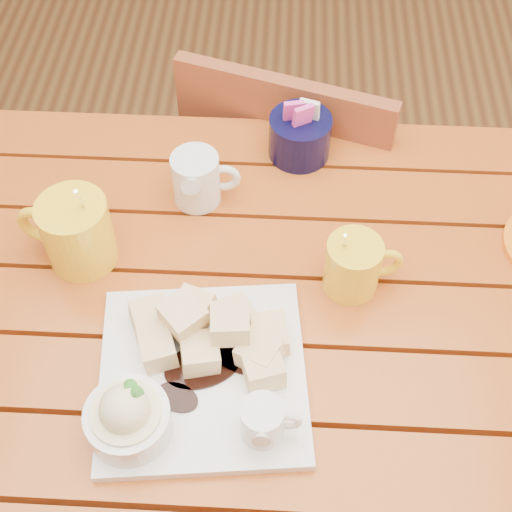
# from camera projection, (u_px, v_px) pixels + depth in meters

# --- Properties ---
(ground) EXTENTS (5.00, 5.00, 0.00)m
(ground) POSITION_uv_depth(u_px,v_px,m) (233.00, 488.00, 1.61)
(ground) COLOR brown
(ground) RESTS_ON ground
(table) EXTENTS (1.20, 0.79, 0.75)m
(table) POSITION_uv_depth(u_px,v_px,m) (222.00, 345.00, 1.10)
(table) COLOR #983813
(table) RESTS_ON ground
(dessert_plate) EXTENTS (0.30, 0.30, 0.11)m
(dessert_plate) POSITION_uv_depth(u_px,v_px,m) (189.00, 377.00, 0.91)
(dessert_plate) COLOR white
(dessert_plate) RESTS_ON table
(coffee_mug_left) EXTENTS (0.14, 0.10, 0.17)m
(coffee_mug_left) POSITION_uv_depth(u_px,v_px,m) (75.00, 231.00, 1.02)
(coffee_mug_left) COLOR yellow
(coffee_mug_left) RESTS_ON table
(coffee_mug_right) EXTENTS (0.11, 0.08, 0.13)m
(coffee_mug_right) POSITION_uv_depth(u_px,v_px,m) (354.00, 265.00, 1.00)
(coffee_mug_right) COLOR yellow
(coffee_mug_right) RESTS_ON table
(cream_pitcher) EXTENTS (0.11, 0.09, 0.09)m
(cream_pitcher) POSITION_uv_depth(u_px,v_px,m) (197.00, 178.00, 1.10)
(cream_pitcher) COLOR white
(cream_pitcher) RESTS_ON table
(sugar_caddy) EXTENTS (0.10, 0.10, 0.11)m
(sugar_caddy) POSITION_uv_depth(u_px,v_px,m) (300.00, 135.00, 1.17)
(sugar_caddy) COLOR black
(sugar_caddy) RESTS_ON table
(chair_far) EXTENTS (0.49, 0.49, 0.84)m
(chair_far) POSITION_uv_depth(u_px,v_px,m) (294.00, 188.00, 1.53)
(chair_far) COLOR brown
(chair_far) RESTS_ON ground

